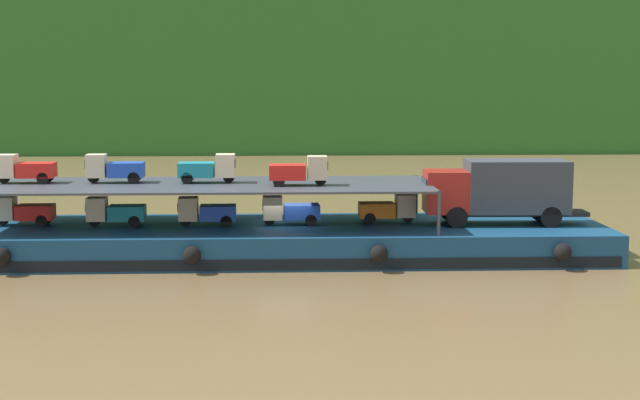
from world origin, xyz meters
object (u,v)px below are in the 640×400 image
Objects in this scene: mini_truck_lower_stern at (23,211)px; mini_truck_upper_mid at (114,168)px; covered_lorry at (500,189)px; mini_truck_upper_fore at (208,168)px; mini_truck_lower_aft at (115,212)px; mini_truck_lower_fore at (290,210)px; mini_truck_lower_mid at (206,211)px; mini_truck_lower_bow at (388,208)px; mini_truck_upper_bow at (299,171)px; cargo_barge at (285,240)px; mini_truck_upper_stern at (25,169)px.

mini_truck_upper_mid is at bearing 2.93° from mini_truck_lower_stern.
covered_lorry is 14.06m from mini_truck_upper_fore.
mini_truck_lower_aft is 8.32m from mini_truck_lower_fore.
mini_truck_lower_aft is at bearing 178.63° from mini_truck_lower_mid.
mini_truck_lower_bow is (-5.30, 0.76, -1.00)m from covered_lorry.
mini_truck_lower_stern is 9.05m from mini_truck_upper_fore.
mini_truck_upper_bow is (-9.65, -0.59, 1.00)m from covered_lorry.
mini_truck_lower_fore is 8.68m from mini_truck_upper_mid.
mini_truck_lower_bow reaches higher than cargo_barge.
cargo_barge is 11.07× the size of mini_truck_lower_stern.
mini_truck_upper_fore is at bearing 173.87° from mini_truck_lower_fore.
mini_truck_lower_bow is at bearing 17.30° from mini_truck_upper_bow.
mini_truck_lower_mid reaches higher than cargo_barge.
mini_truck_lower_bow is (4.78, 0.47, 0.00)m from mini_truck_lower_fore.
mini_truck_lower_fore reaches higher than cargo_barge.
covered_lorry is at bearing -0.96° from cargo_barge.
mini_truck_upper_mid is at bearing 170.31° from mini_truck_lower_mid.
mini_truck_upper_mid reaches higher than mini_truck_lower_stern.
mini_truck_lower_stern is 4.45m from mini_truck_lower_aft.
mini_truck_upper_stern is at bearing 179.78° from mini_truck_upper_mid.
mini_truck_upper_stern is at bearing 171.26° from mini_truck_lower_aft.
covered_lorry is 22.87m from mini_truck_lower_stern.
mini_truck_lower_mid is at bearing -1.37° from mini_truck_lower_aft.
mini_truck_lower_stern is 0.99× the size of mini_truck_upper_mid.
mini_truck_lower_bow is (13.11, 0.52, 0.00)m from mini_truck_lower_aft.
covered_lorry is 18.44m from mini_truck_lower_aft.
mini_truck_lower_mid is at bearing 179.43° from covered_lorry.
mini_truck_upper_mid is 4.50m from mini_truck_upper_fore.
mini_truck_upper_fore is at bearing 171.58° from cargo_barge.
mini_truck_lower_mid is 2.08m from mini_truck_upper_fore.
mini_truck_upper_fore is at bearing -179.70° from mini_truck_lower_bow.
cargo_barge is 11.08× the size of mini_truck_lower_aft.
mini_truck_lower_bow is (8.78, 0.63, 0.00)m from mini_truck_lower_mid.
mini_truck_lower_stern is 13.40m from mini_truck_upper_bow.
covered_lorry reaches higher than cargo_barge.
mini_truck_upper_bow is at bearing -16.67° from mini_truck_upper_fore.
mini_truck_lower_mid is 4.92m from mini_truck_upper_bow.
mini_truck_lower_mid is at bearing 170.70° from mini_truck_upper_bow.
covered_lorry is 14.12m from mini_truck_lower_mid.
mini_truck_lower_aft is at bearing 174.59° from mini_truck_upper_bow.
cargo_barge is 11.07× the size of mini_truck_lower_mid.
cargo_barge is 8.22m from mini_truck_lower_aft.
mini_truck_lower_aft is 4.86m from mini_truck_upper_fore.
covered_lorry is 2.86× the size of mini_truck_lower_stern.
mini_truck_upper_fore is at bearing 0.30° from mini_truck_lower_stern.
mini_truck_lower_stern is 17.53m from mini_truck_lower_bow.
mini_truck_upper_mid is at bearing 179.44° from mini_truck_lower_bow.
mini_truck_lower_stern is at bearing -179.70° from mini_truck_lower_bow.
covered_lorry is 9.71m from mini_truck_upper_bow.
mini_truck_lower_bow is 17.57m from mini_truck_upper_stern.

